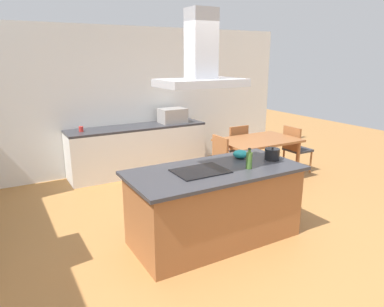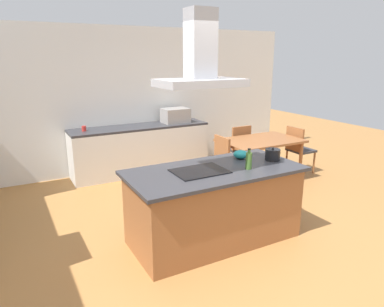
% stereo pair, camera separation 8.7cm
% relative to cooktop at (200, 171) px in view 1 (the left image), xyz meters
% --- Properties ---
extents(ground, '(16.00, 16.00, 0.00)m').
position_rel_cooktop_xyz_m(ground, '(0.20, 1.50, -0.91)').
color(ground, '#AD753D').
extents(wall_back, '(7.20, 0.10, 2.70)m').
position_rel_cooktop_xyz_m(wall_back, '(0.20, 3.25, 0.44)').
color(wall_back, white).
rests_on(wall_back, ground).
extents(kitchen_island, '(2.06, 0.99, 0.90)m').
position_rel_cooktop_xyz_m(kitchen_island, '(0.20, 0.00, -0.45)').
color(kitchen_island, '#995B33').
rests_on(kitchen_island, ground).
extents(cooktop, '(0.60, 0.44, 0.01)m').
position_rel_cooktop_xyz_m(cooktop, '(0.00, 0.00, 0.00)').
color(cooktop, black).
rests_on(cooktop, kitchen_island).
extents(tea_kettle, '(0.24, 0.19, 0.17)m').
position_rel_cooktop_xyz_m(tea_kettle, '(1.03, -0.04, 0.07)').
color(tea_kettle, black).
rests_on(tea_kettle, kitchen_island).
extents(olive_oil_bottle, '(0.07, 0.07, 0.24)m').
position_rel_cooktop_xyz_m(olive_oil_bottle, '(0.55, -0.18, 0.10)').
color(olive_oil_bottle, '#47722D').
rests_on(olive_oil_bottle, kitchen_island).
extents(mixing_bowl, '(0.19, 0.19, 0.11)m').
position_rel_cooktop_xyz_m(mixing_bowl, '(0.73, 0.22, 0.05)').
color(mixing_bowl, teal).
rests_on(mixing_bowl, kitchen_island).
extents(back_counter, '(2.60, 0.62, 0.90)m').
position_rel_cooktop_xyz_m(back_counter, '(0.37, 2.88, -0.46)').
color(back_counter, silver).
rests_on(back_counter, ground).
extents(countertop_microwave, '(0.50, 0.38, 0.28)m').
position_rel_cooktop_xyz_m(countertop_microwave, '(1.11, 2.88, 0.13)').
color(countertop_microwave, '#9E9993').
rests_on(countertop_microwave, back_counter).
extents(coffee_mug_red, '(0.08, 0.08, 0.09)m').
position_rel_cooktop_xyz_m(coffee_mug_red, '(-0.65, 2.91, 0.04)').
color(coffee_mug_red, red).
rests_on(coffee_mug_red, back_counter).
extents(dining_table, '(1.40, 0.90, 0.75)m').
position_rel_cooktop_xyz_m(dining_table, '(2.05, 1.41, -0.24)').
color(dining_table, '#995B33').
rests_on(dining_table, ground).
extents(chair_facing_back_wall, '(0.42, 0.42, 0.89)m').
position_rel_cooktop_xyz_m(chair_facing_back_wall, '(2.05, 2.08, -0.40)').
color(chair_facing_back_wall, '#333338').
rests_on(chair_facing_back_wall, ground).
extents(chair_at_left_end, '(0.42, 0.42, 0.89)m').
position_rel_cooktop_xyz_m(chair_at_left_end, '(1.14, 1.41, -0.40)').
color(chair_at_left_end, '#333338').
rests_on(chair_at_left_end, ground).
extents(chair_at_right_end, '(0.42, 0.42, 0.89)m').
position_rel_cooktop_xyz_m(chair_at_right_end, '(2.97, 1.41, -0.40)').
color(chair_at_right_end, '#333338').
rests_on(chair_at_right_end, ground).
extents(range_hood, '(0.90, 0.55, 0.78)m').
position_rel_cooktop_xyz_m(range_hood, '(0.00, 0.00, 1.20)').
color(range_hood, '#ADADB2').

